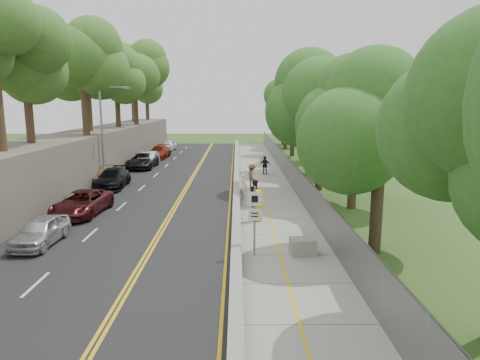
% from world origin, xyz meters
% --- Properties ---
extents(ground, '(140.00, 140.00, 0.00)m').
position_xyz_m(ground, '(0.00, 0.00, 0.00)').
color(ground, '#33511E').
rests_on(ground, ground).
extents(road, '(11.20, 66.00, 0.04)m').
position_xyz_m(road, '(-5.40, 15.00, 0.02)').
color(road, black).
rests_on(road, ground).
extents(sidewalk, '(4.20, 66.00, 0.05)m').
position_xyz_m(sidewalk, '(2.55, 15.00, 0.03)').
color(sidewalk, gray).
rests_on(sidewalk, ground).
extents(jersey_barrier, '(0.42, 66.00, 0.60)m').
position_xyz_m(jersey_barrier, '(0.25, 15.00, 0.30)').
color(jersey_barrier, '#B8C61A').
rests_on(jersey_barrier, ground).
extents(rock_embankment, '(5.00, 66.00, 4.00)m').
position_xyz_m(rock_embankment, '(-13.50, 15.00, 2.00)').
color(rock_embankment, '#595147').
rests_on(rock_embankment, ground).
extents(chainlink_fence, '(0.04, 66.00, 2.00)m').
position_xyz_m(chainlink_fence, '(4.65, 15.00, 1.00)').
color(chainlink_fence, slate).
rests_on(chainlink_fence, ground).
extents(trees_embankment, '(6.40, 66.00, 13.00)m').
position_xyz_m(trees_embankment, '(-13.00, 15.00, 10.50)').
color(trees_embankment, '#4A792C').
rests_on(trees_embankment, rock_embankment).
extents(trees_fenceside, '(7.00, 66.00, 14.00)m').
position_xyz_m(trees_fenceside, '(7.00, 15.00, 7.00)').
color(trees_fenceside, '#3A7429').
rests_on(trees_fenceside, ground).
extents(streetlight, '(2.52, 0.22, 8.00)m').
position_xyz_m(streetlight, '(-10.46, 14.00, 4.64)').
color(streetlight, gray).
rests_on(streetlight, ground).
extents(signpost, '(0.62, 0.09, 3.10)m').
position_xyz_m(signpost, '(1.05, -3.02, 1.96)').
color(signpost, gray).
rests_on(signpost, sidewalk).
extents(construction_barrel, '(0.53, 0.53, 0.87)m').
position_xyz_m(construction_barrel, '(3.00, 25.55, 0.49)').
color(construction_barrel, orange).
rests_on(construction_barrel, sidewalk).
extents(concrete_block, '(1.15, 0.90, 0.72)m').
position_xyz_m(concrete_block, '(3.20, -2.91, 0.41)').
color(concrete_block, gray).
rests_on(concrete_block, sidewalk).
extents(car_0, '(1.70, 3.96, 1.33)m').
position_xyz_m(car_0, '(-9.00, -1.47, 0.71)').
color(car_0, silver).
rests_on(car_0, road).
extents(car_2, '(2.72, 5.25, 1.41)m').
position_xyz_m(car_2, '(-9.00, 4.01, 0.75)').
color(car_2, '#591A1E').
rests_on(car_2, road).
extents(car_3, '(2.24, 5.18, 1.48)m').
position_xyz_m(car_3, '(-9.48, 12.13, 0.78)').
color(car_3, black).
rests_on(car_3, road).
extents(car_4, '(2.29, 4.77, 1.57)m').
position_xyz_m(car_4, '(-10.60, 13.94, 0.83)').
color(car_4, tan).
rests_on(car_4, road).
extents(car_5, '(1.65, 4.67, 1.53)m').
position_xyz_m(car_5, '(-9.00, 23.30, 0.81)').
color(car_5, silver).
rests_on(car_5, road).
extents(car_6, '(2.61, 5.46, 1.50)m').
position_xyz_m(car_6, '(-9.33, 22.12, 0.79)').
color(car_6, black).
rests_on(car_6, road).
extents(car_7, '(2.35, 5.13, 1.45)m').
position_xyz_m(car_7, '(-9.00, 29.97, 0.77)').
color(car_7, maroon).
rests_on(car_7, road).
extents(car_8, '(1.94, 4.36, 1.46)m').
position_xyz_m(car_8, '(-9.16, 37.98, 0.77)').
color(car_8, white).
rests_on(car_8, road).
extents(painter_0, '(0.73, 0.98, 1.82)m').
position_xyz_m(painter_0, '(1.45, 2.51, 0.96)').
color(painter_0, yellow).
rests_on(painter_0, sidewalk).
extents(painter_1, '(0.67, 0.78, 1.81)m').
position_xyz_m(painter_1, '(0.76, 7.97, 0.96)').
color(painter_1, white).
rests_on(painter_1, sidewalk).
extents(painter_2, '(0.96, 1.07, 1.81)m').
position_xyz_m(painter_2, '(1.45, 5.68, 0.95)').
color(painter_2, black).
rests_on(painter_2, sidewalk).
extents(painter_3, '(0.86, 1.30, 1.88)m').
position_xyz_m(painter_3, '(1.45, 12.00, 0.99)').
color(painter_3, brown).
rests_on(painter_3, sidewalk).
extents(person_far, '(1.06, 0.58, 1.71)m').
position_xyz_m(person_far, '(2.91, 18.21, 0.90)').
color(person_far, black).
rests_on(person_far, sidewalk).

